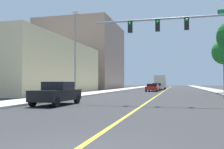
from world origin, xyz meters
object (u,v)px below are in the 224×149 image
(traffic_signal_mast, at_px, (200,33))
(car_silver, at_px, (157,87))
(car_black, at_px, (57,93))
(street_lamp, at_px, (75,49))
(car_red, at_px, (153,87))
(delivery_truck, at_px, (160,82))

(traffic_signal_mast, height_order, car_silver, traffic_signal_mast)
(car_silver, relative_size, car_black, 1.07)
(street_lamp, bearing_deg, car_black, -75.21)
(street_lamp, bearing_deg, car_red, 72.67)
(car_red, distance_m, car_black, 28.08)
(car_red, bearing_deg, car_silver, 91.26)
(traffic_signal_mast, bearing_deg, car_black, -164.63)
(traffic_signal_mast, bearing_deg, street_lamp, 153.76)
(street_lamp, height_order, car_silver, street_lamp)
(car_red, relative_size, car_black, 1.10)
(car_black, bearing_deg, delivery_truck, -93.58)
(car_black, bearing_deg, street_lamp, -73.29)
(street_lamp, relative_size, car_red, 1.89)
(traffic_signal_mast, bearing_deg, car_red, 102.39)
(street_lamp, relative_size, car_black, 2.07)
(street_lamp, bearing_deg, car_silver, 76.72)
(car_silver, bearing_deg, delivery_truck, 86.86)
(street_lamp, distance_m, car_black, 9.54)
(car_silver, relative_size, delivery_truck, 0.50)
(traffic_signal_mast, xyz_separation_m, delivery_truck, (-5.23, 41.05, -3.27))
(traffic_signal_mast, distance_m, delivery_truck, 41.51)
(street_lamp, bearing_deg, traffic_signal_mast, -26.24)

